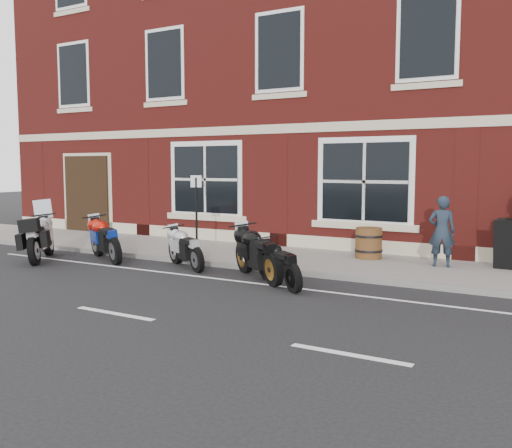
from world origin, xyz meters
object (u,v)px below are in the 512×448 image
object	(u,v)px
moto_sport_silver	(186,247)
moto_sport_black	(258,251)
moto_touring_silver	(43,236)
pedestrian_left	(442,231)
a_board_sign	(511,244)
moto_sport_red	(106,237)
parking_sign	(196,211)
barrel_planter	(369,243)
moto_naked_black	(279,261)

from	to	relation	value
moto_sport_silver	moto_sport_black	bearing A→B (deg)	-67.31
moto_sport_silver	moto_touring_silver	bearing A→B (deg)	134.02
pedestrian_left	a_board_sign	distance (m)	1.46
moto_sport_red	parking_sign	world-z (taller)	parking_sign
moto_sport_red	moto_sport_black	distance (m)	4.55
moto_sport_silver	barrel_planter	size ratio (longest dim) A/B	2.27
moto_sport_red	a_board_sign	size ratio (longest dim) A/B	1.83
moto_touring_silver	pedestrian_left	size ratio (longest dim) A/B	1.17
moto_sport_red	a_board_sign	xyz separation A→B (m)	(9.09, 2.98, 0.10)
moto_sport_red	moto_sport_silver	world-z (taller)	moto_sport_red
moto_touring_silver	pedestrian_left	bearing A→B (deg)	-18.36
moto_sport_black	moto_naked_black	world-z (taller)	moto_sport_black
a_board_sign	parking_sign	world-z (taller)	parking_sign
barrel_planter	moto_naked_black	bearing A→B (deg)	-100.62
moto_touring_silver	barrel_planter	world-z (taller)	moto_touring_silver
pedestrian_left	barrel_planter	world-z (taller)	pedestrian_left
barrel_planter	parking_sign	bearing A→B (deg)	-149.19
moto_naked_black	pedestrian_left	distance (m)	4.01
moto_sport_black	moto_naked_black	distance (m)	0.82
pedestrian_left	moto_sport_silver	bearing A→B (deg)	11.80
moto_sport_silver	moto_naked_black	xyz separation A→B (m)	(2.84, -0.70, -0.01)
moto_sport_black	moto_naked_black	size ratio (longest dim) A/B	1.20
moto_touring_silver	moto_naked_black	xyz separation A→B (m)	(6.68, 0.20, -0.12)
parking_sign	moto_naked_black	bearing A→B (deg)	-34.15
moto_sport_red	parking_sign	size ratio (longest dim) A/B	0.99
barrel_planter	parking_sign	distance (m)	4.28
moto_touring_silver	a_board_sign	bearing A→B (deg)	-18.87
moto_touring_silver	moto_sport_silver	distance (m)	3.94
moto_sport_red	parking_sign	bearing A→B (deg)	-43.87
moto_touring_silver	barrel_planter	bearing A→B (deg)	-12.03
moto_touring_silver	barrel_planter	distance (m)	8.19
pedestrian_left	barrel_planter	bearing A→B (deg)	-22.59
moto_sport_black	moto_naked_black	xyz separation A→B (m)	(0.71, -0.40, -0.10)
moto_sport_red	pedestrian_left	size ratio (longest dim) A/B	1.26
moto_touring_silver	moto_sport_black	size ratio (longest dim) A/B	0.99
moto_sport_red	parking_sign	xyz separation A→B (m)	(2.30, 0.73, 0.72)
moto_touring_silver	moto_sport_red	size ratio (longest dim) A/B	0.93
moto_touring_silver	moto_naked_black	size ratio (longest dim) A/B	1.20
parking_sign	pedestrian_left	bearing A→B (deg)	8.36
moto_naked_black	barrel_planter	bearing A→B (deg)	27.18
pedestrian_left	parking_sign	distance (m)	5.73
pedestrian_left	a_board_sign	bearing A→B (deg)	-176.83
moto_naked_black	parking_sign	bearing A→B (deg)	104.20
moto_touring_silver	pedestrian_left	world-z (taller)	pedestrian_left
moto_naked_black	moto_touring_silver	bearing A→B (deg)	129.56
moto_touring_silver	parking_sign	size ratio (longest dim) A/B	0.92
moto_sport_red	moto_naked_black	size ratio (longest dim) A/B	1.29
moto_sport_red	moto_sport_black	xyz separation A→B (m)	(4.55, -0.17, 0.01)
moto_naked_black	pedestrian_left	world-z (taller)	pedestrian_left
pedestrian_left	barrel_planter	size ratio (longest dim) A/B	2.12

